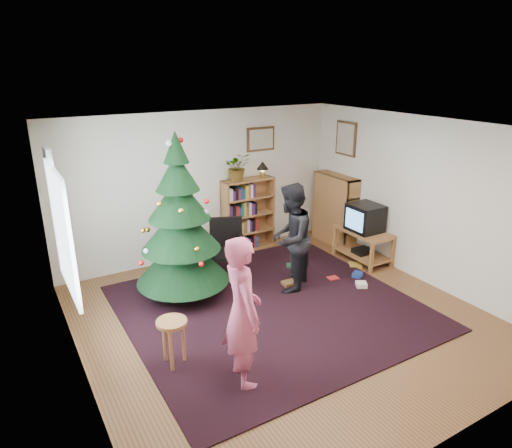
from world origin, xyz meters
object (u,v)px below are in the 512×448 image
christmas_tree (181,232)px  bookshelf_right (335,209)px  crt_tv (365,218)px  person_standing (242,312)px  bookshelf_back (248,214)px  stool (172,331)px  armchair (224,246)px  picture_right (346,139)px  picture_back (261,139)px  tv_stand (363,243)px  table_lamp (263,166)px  potted_plant (238,167)px  person_by_chair (290,238)px

christmas_tree → bookshelf_right: size_ratio=1.84×
crt_tv → person_standing: bearing=-152.6°
bookshelf_back → crt_tv: bearing=-46.4°
stool → bookshelf_back: bearing=46.7°
armchair → stool: size_ratio=1.65×
picture_right → person_standing: (-3.53, -2.59, -1.13)m
bookshelf_back → stool: bearing=-133.3°
picture_back → stool: size_ratio=0.97×
tv_stand → armchair: bearing=163.6°
christmas_tree → armchair: (0.82, 0.31, -0.50)m
armchair → person_standing: 2.59m
stool → table_lamp: (2.71, 2.56, 1.05)m
bookshelf_right → armchair: size_ratio=1.39×
bookshelf_right → potted_plant: size_ratio=2.68×
tv_stand → bookshelf_back: bearing=133.7°
christmas_tree → bookshelf_back: bearing=33.0°
table_lamp → person_standing: bearing=-124.3°
tv_stand → table_lamp: 2.18m
picture_right → bookshelf_right: size_ratio=0.46×
potted_plant → bookshelf_back: bearing=0.0°
armchair → table_lamp: 1.74m
armchair → person_standing: (-0.99, -2.38, 0.32)m
christmas_tree → armchair: 1.01m
christmas_tree → crt_tv: christmas_tree is taller
picture_right → bookshelf_back: bearing=160.5°
person_by_chair → table_lamp: bearing=-146.9°
tv_stand → person_standing: bearing=-152.6°
picture_right → stool: size_ratio=1.06×
picture_right → potted_plant: picture_right is taller
picture_right → tv_stand: bearing=-106.1°
bookshelf_right → crt_tv: 0.93m
picture_back → picture_right: picture_right is taller
bookshelf_right → tv_stand: bookshelf_right is taller
tv_stand → armchair: (-2.29, 0.67, 0.17)m
stool → potted_plant: (2.21, 2.56, 1.10)m
tv_stand → armchair: armchair is taller
bookshelf_back → bookshelf_right: size_ratio=1.00×
bookshelf_right → armchair: bearing=95.6°
picture_back → bookshelf_right: 1.89m
person_standing → stool: bearing=48.8°
christmas_tree → person_standing: size_ratio=1.45×
picture_back → tv_stand: (1.07, -1.61, -1.62)m
picture_back → potted_plant: size_ratio=1.14×
christmas_tree → potted_plant: christmas_tree is taller
crt_tv → armchair: size_ratio=0.56×
bookshelf_back → armchair: 1.20m
picture_back → christmas_tree: christmas_tree is taller
stool → table_lamp: 3.88m
person_standing → potted_plant: bearing=-20.3°
christmas_tree → table_lamp: 2.34m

